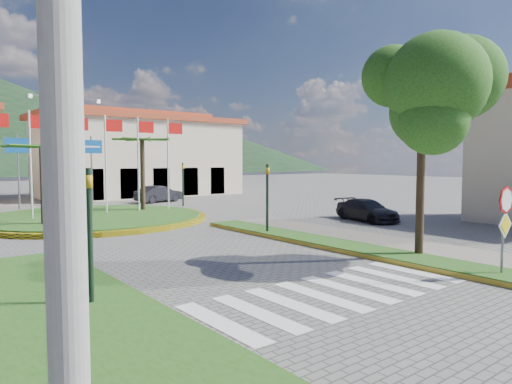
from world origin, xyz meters
TOP-DOWN VIEW (x-y plane):
  - ground at (0.00, 0.00)m, footprint 160.00×160.00m
  - verge_right at (4.80, 2.00)m, footprint 1.60×28.00m
  - median_left at (-6.50, 6.00)m, footprint 5.00×14.00m
  - crosswalk at (0.00, 4.00)m, footprint 8.00×3.00m
  - roundabout_island at (0.00, 22.00)m, footprint 12.70×12.70m
  - stop_sign at (4.90, 1.96)m, footprint 0.80×0.11m
  - deciduous_tree at (5.50, 5.00)m, footprint 3.60×3.60m
  - utility_pole at (-7.50, 0.00)m, footprint 0.32×0.32m
  - traffic_light_left at (-5.20, 6.50)m, footprint 0.15×0.18m
  - traffic_light_right at (4.50, 12.00)m, footprint 0.15×0.18m
  - traffic_light_far at (8.00, 26.00)m, footprint 0.18×0.15m
  - direction_sign_west at (-2.00, 30.97)m, footprint 1.60×0.14m
  - direction_sign_east at (3.00, 30.97)m, footprint 1.60×0.14m
  - street_lamp_centre at (1.00, 30.00)m, footprint 4.80×0.16m
  - building_right at (10.00, 38.00)m, footprint 19.08×9.54m
  - hill_far_east at (70.00, 135.00)m, footprint 120.00×120.00m
  - car_dark_b at (8.04, 30.00)m, footprint 4.24×2.27m
  - car_side_right at (12.00, 12.33)m, footprint 2.43×4.38m

SIDE VIEW (x-z plane):
  - ground at x=0.00m, z-range 0.00..0.00m
  - crosswalk at x=0.00m, z-range 0.00..0.01m
  - verge_right at x=4.80m, z-range 0.00..0.18m
  - median_left at x=-6.50m, z-range 0.00..0.18m
  - roundabout_island at x=0.00m, z-range -2.83..3.17m
  - car_side_right at x=12.00m, z-range 0.00..1.20m
  - car_dark_b at x=8.04m, z-range 0.00..1.33m
  - stop_sign at x=4.90m, z-range 0.47..3.12m
  - traffic_light_left at x=-5.20m, z-range 0.34..3.54m
  - traffic_light_right at x=4.50m, z-range 0.34..3.54m
  - traffic_light_far at x=8.00m, z-range 0.34..3.54m
  - direction_sign_west at x=-2.00m, z-range 0.93..6.13m
  - direction_sign_east at x=3.00m, z-range 0.93..6.13m
  - building_right at x=10.00m, z-range -0.12..7.93m
  - street_lamp_centre at x=1.00m, z-range 0.50..8.50m
  - utility_pole at x=-7.50m, z-range 0.00..9.00m
  - deciduous_tree at x=5.50m, z-range 1.78..8.58m
  - hill_far_east at x=70.00m, z-range 0.00..18.00m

